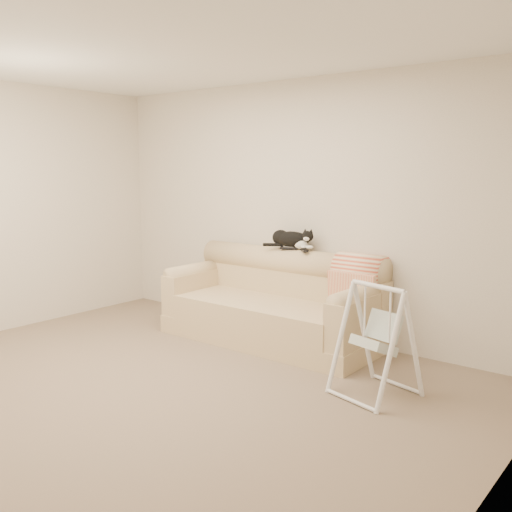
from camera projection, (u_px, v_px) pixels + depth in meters
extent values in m
plane|color=#735E4C|center=(157.00, 388.00, 4.49)|extent=(5.00, 5.00, 0.00)
cube|color=beige|center=(301.00, 209.00, 5.84)|extent=(5.00, 0.04, 2.60)
cube|color=beige|center=(499.00, 254.00, 2.76)|extent=(0.04, 4.00, 2.60)
cube|color=white|center=(147.00, 45.00, 4.10)|extent=(5.00, 4.00, 0.02)
cube|color=tan|center=(269.00, 332.00, 5.69)|extent=(2.20, 0.90, 0.18)
cube|color=tan|center=(263.00, 314.00, 5.57)|extent=(1.80, 0.68, 0.24)
cube|color=tan|center=(289.00, 293.00, 5.90)|extent=(2.20, 0.22, 0.50)
cylinder|color=tan|center=(289.00, 262.00, 5.85)|extent=(2.16, 0.28, 0.28)
cube|color=tan|center=(197.00, 290.00, 6.25)|extent=(0.20, 0.88, 0.42)
cylinder|color=tan|center=(197.00, 271.00, 6.22)|extent=(0.18, 0.84, 0.18)
cube|color=tan|center=(359.00, 319.00, 5.04)|extent=(0.20, 0.88, 0.42)
cylinder|color=tan|center=(359.00, 296.00, 5.01)|extent=(0.18, 0.84, 0.18)
cube|color=black|center=(289.00, 248.00, 5.79)|extent=(0.19, 0.10, 0.02)
cube|color=gray|center=(289.00, 247.00, 5.79)|extent=(0.11, 0.07, 0.01)
cube|color=black|center=(304.00, 250.00, 5.65)|extent=(0.16, 0.15, 0.02)
ellipsoid|color=black|center=(292.00, 239.00, 5.79)|extent=(0.40, 0.25, 0.16)
ellipsoid|color=black|center=(281.00, 237.00, 5.85)|extent=(0.21, 0.19, 0.16)
ellipsoid|color=white|center=(300.00, 243.00, 5.72)|extent=(0.16, 0.13, 0.11)
ellipsoid|color=black|center=(308.00, 236.00, 5.67)|extent=(0.14, 0.14, 0.11)
ellipsoid|color=white|center=(306.00, 239.00, 5.63)|extent=(0.07, 0.06, 0.05)
sphere|color=#BF7272|center=(305.00, 239.00, 5.61)|extent=(0.01, 0.01, 0.01)
cone|color=black|center=(305.00, 231.00, 5.68)|extent=(0.06, 0.07, 0.06)
cone|color=black|center=(311.00, 231.00, 5.65)|extent=(0.05, 0.06, 0.06)
sphere|color=#A98320|center=(304.00, 236.00, 5.64)|extent=(0.02, 0.02, 0.02)
sphere|color=#A98320|center=(308.00, 236.00, 5.62)|extent=(0.02, 0.02, 0.02)
ellipsoid|color=white|center=(305.00, 247.00, 5.67)|extent=(0.08, 0.10, 0.03)
ellipsoid|color=white|center=(309.00, 247.00, 5.64)|extent=(0.08, 0.10, 0.03)
cylinder|color=black|center=(273.00, 245.00, 5.83)|extent=(0.19, 0.14, 0.03)
cylinder|color=#D75033|center=(361.00, 271.00, 5.35)|extent=(0.48, 0.33, 0.33)
cube|color=#D75033|center=(352.00, 295.00, 5.25)|extent=(0.48, 0.09, 0.42)
cylinder|color=white|center=(341.00, 337.00, 4.41)|extent=(0.11, 0.30, 0.85)
cylinder|color=white|center=(364.00, 331.00, 4.57)|extent=(0.11, 0.30, 0.85)
cylinder|color=white|center=(390.00, 353.00, 4.03)|extent=(0.11, 0.30, 0.85)
cylinder|color=white|center=(414.00, 346.00, 4.19)|extent=(0.11, 0.30, 0.85)
cylinder|color=white|center=(378.00, 287.00, 4.24)|extent=(0.48, 0.16, 0.04)
cylinder|color=white|center=(351.00, 400.00, 4.20)|extent=(0.48, 0.15, 0.03)
cylinder|color=white|center=(397.00, 384.00, 4.52)|extent=(0.48, 0.15, 0.03)
cube|color=white|center=(374.00, 345.00, 4.29)|extent=(0.33, 0.31, 0.16)
cube|color=white|center=(384.00, 326.00, 4.34)|extent=(0.30, 0.19, 0.23)
cylinder|color=white|center=(365.00, 310.00, 4.36)|extent=(0.01, 0.01, 0.40)
cylinder|color=white|center=(390.00, 316.00, 4.17)|extent=(0.01, 0.01, 0.40)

